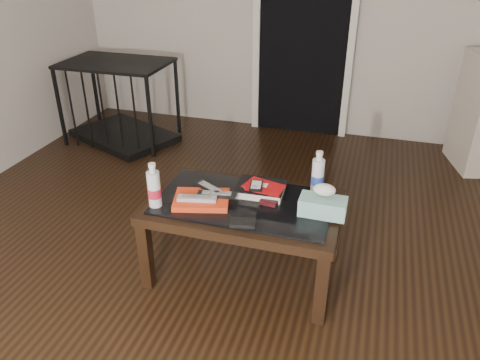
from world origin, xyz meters
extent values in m
plane|color=black|center=(0.00, 0.00, 0.00)|extent=(5.00, 5.00, 0.00)
cube|color=black|center=(-0.40, 2.47, 1.00)|extent=(0.80, 0.05, 2.00)
cube|color=silver|center=(-0.82, 2.44, 1.00)|extent=(0.06, 0.04, 2.04)
cube|color=silver|center=(0.02, 2.44, 1.00)|extent=(0.06, 0.04, 2.04)
cube|color=black|center=(-0.77, 0.02, 0.20)|extent=(0.06, 0.06, 0.40)
cube|color=black|center=(0.15, 0.02, 0.20)|extent=(0.06, 0.06, 0.40)
cube|color=black|center=(-0.77, 0.54, 0.20)|extent=(0.06, 0.06, 0.40)
cube|color=black|center=(0.15, 0.54, 0.20)|extent=(0.06, 0.06, 0.40)
cube|color=black|center=(-0.31, 0.28, 0.43)|extent=(1.00, 0.60, 0.05)
cube|color=black|center=(-0.31, 0.28, 0.46)|extent=(0.90, 0.50, 0.01)
cube|color=black|center=(-1.90, 1.80, 0.03)|extent=(1.07, 0.91, 0.06)
cube|color=black|center=(-1.90, 1.80, 0.70)|extent=(1.07, 0.91, 0.02)
cube|color=black|center=(-2.33, 1.52, 0.35)|extent=(0.03, 0.03, 0.70)
cube|color=black|center=(-1.47, 1.52, 0.35)|extent=(0.03, 0.03, 0.70)
cube|color=black|center=(-2.33, 2.08, 0.35)|extent=(0.03, 0.03, 0.70)
cube|color=black|center=(-1.47, 2.08, 0.35)|extent=(0.03, 0.03, 0.70)
cube|color=red|center=(-0.52, 0.20, 0.48)|extent=(0.32, 0.27, 0.03)
cube|color=#AAAAAF|center=(-0.53, 0.17, 0.50)|extent=(0.21, 0.09, 0.02)
cube|color=black|center=(-0.44, 0.24, 0.50)|extent=(0.21, 0.08, 0.02)
cube|color=black|center=(-0.50, 0.29, 0.50)|extent=(0.20, 0.14, 0.02)
cube|color=black|center=(-0.25, 0.39, 0.48)|extent=(0.26, 0.21, 0.05)
cube|color=#AF0B0F|center=(-0.24, 0.38, 0.51)|extent=(0.22, 0.18, 0.01)
cube|color=black|center=(-0.26, 0.35, 0.52)|extent=(0.08, 0.11, 0.02)
cube|color=black|center=(-0.18, 0.29, 0.47)|extent=(0.10, 0.06, 0.02)
cube|color=black|center=(-0.25, 0.07, 0.47)|extent=(0.13, 0.09, 0.02)
cylinder|color=silver|center=(-0.73, 0.11, 0.58)|extent=(0.07, 0.07, 0.24)
cylinder|color=white|center=(0.04, 0.48, 0.58)|extent=(0.08, 0.08, 0.24)
cube|color=teal|center=(0.10, 0.27, 0.51)|extent=(0.23, 0.12, 0.09)
camera|label=1|loc=(0.27, -1.73, 1.71)|focal=35.00mm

